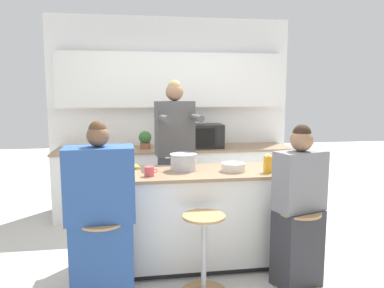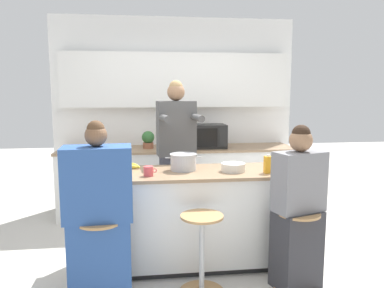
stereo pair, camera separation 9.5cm
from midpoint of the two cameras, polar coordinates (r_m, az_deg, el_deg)
name	(u,v)px [view 1 (the left image)]	position (r m, az deg, el deg)	size (l,w,h in m)	color
ground_plane	(193,263)	(3.85, -0.58, -17.62)	(16.00, 16.00, 0.00)	beige
wall_back	(172,100)	(5.38, -3.56, 6.67)	(3.42, 0.22, 2.70)	white
back_counter	(175,180)	(5.19, -3.12, -5.52)	(3.18, 0.69, 0.91)	white
kitchen_island	(193,217)	(3.68, -0.59, -11.07)	(2.02, 0.69, 0.92)	black
bar_stool_leftmost	(103,260)	(3.16, -14.29, -16.83)	(0.38, 0.38, 0.67)	tan
bar_stool_center	(204,253)	(3.20, 0.93, -16.23)	(0.38, 0.38, 0.67)	tan
bar_stool_rightmost	(298,248)	(3.40, 15.10, -15.06)	(0.38, 0.38, 0.67)	tan
person_cooking	(175,161)	(4.21, -3.25, -2.64)	(0.48, 0.60, 1.79)	#383842
person_wrapped_blanket	(101,219)	(3.06, -14.61, -11.04)	(0.54, 0.31, 1.45)	#2D5193
person_seated_near	(299,214)	(3.33, 15.14, -10.28)	(0.47, 0.37, 1.40)	#333338
cooking_pot	(183,162)	(3.58, -2.09, -2.76)	(0.35, 0.26, 0.16)	#B7BABC
fruit_bowl	(233,167)	(3.56, 5.56, -3.52)	(0.23, 0.23, 0.08)	silver
coffee_cup_near	(149,171)	(3.36, -7.35, -4.16)	(0.12, 0.09, 0.09)	#DB4C51
coffee_cup_far	(281,166)	(3.64, 12.68, -3.33)	(0.11, 0.07, 0.09)	orange
banana_bunch	(131,166)	(3.70, -9.96, -3.35)	(0.19, 0.13, 0.06)	yellow
juice_carton	(268,164)	(3.54, 10.74, -3.03)	(0.07, 0.07, 0.17)	gold
microwave	(204,136)	(5.09, 1.30, 1.23)	(0.50, 0.36, 0.32)	black
potted_plant	(145,139)	(5.06, -7.69, 0.69)	(0.17, 0.17, 0.23)	#93563D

